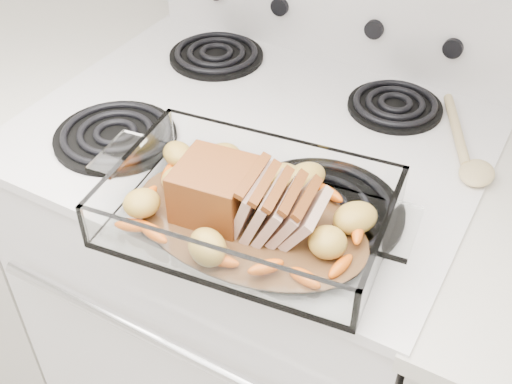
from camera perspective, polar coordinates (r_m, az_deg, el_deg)
The scene contains 6 objects.
electric_range at distance 1.44m, azimuth 0.29°, elevation -8.89°, with size 0.78×0.70×1.12m.
counter_left at distance 1.77m, azimuth -18.85°, elevation -0.69°, with size 0.58×0.68×0.93m.
baking_dish at distance 0.90m, azimuth -0.63°, elevation -2.08°, with size 0.38×0.25×0.07m.
pork_roast at distance 0.89m, azimuth -1.77°, elevation -0.35°, with size 0.21×0.10×0.08m.
roast_vegetables at distance 0.92m, azimuth 0.21°, elevation -0.49°, with size 0.33×0.18×0.04m.
wooden_spoon at distance 1.10m, azimuth 18.29°, elevation 3.31°, with size 0.14×0.23×0.02m.
Camera 1 is at (0.45, 0.84, 1.58)m, focal length 45.00 mm.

